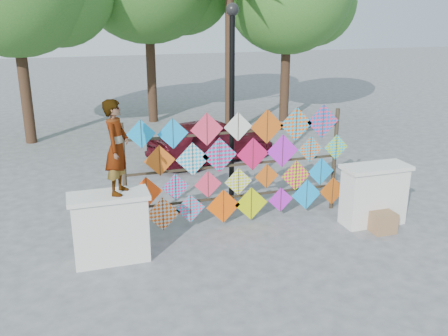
{
  "coord_description": "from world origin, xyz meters",
  "views": [
    {
      "loc": [
        -3.22,
        -8.52,
        4.38
      ],
      "look_at": [
        -0.33,
        0.6,
        1.28
      ],
      "focal_mm": 40.0,
      "sensor_mm": 36.0,
      "label": 1
    }
  ],
  "objects": [
    {
      "name": "parapet_right",
      "position": [
        2.7,
        -0.2,
        0.65
      ],
      "size": [
        1.4,
        0.65,
        1.28
      ],
      "color": "silver",
      "rests_on": "ground"
    },
    {
      "name": "cardboard_box_near",
      "position": [
        2.66,
        -0.64,
        0.21
      ],
      "size": [
        0.47,
        0.42,
        0.42
      ],
      "primitive_type": "cube",
      "color": "olive",
      "rests_on": "ground"
    },
    {
      "name": "vendor_woman",
      "position": [
        -2.5,
        -0.2,
        2.11
      ],
      "size": [
        0.61,
        0.71,
        1.65
      ],
      "primitive_type": "imported",
      "rotation": [
        0.0,
        0.0,
        1.15
      ],
      "color": "#99999E",
      "rests_on": "parapet_left"
    },
    {
      "name": "cardboard_box_far",
      "position": [
        2.7,
        -0.6,
        0.18
      ],
      "size": [
        0.42,
        0.38,
        0.35
      ],
      "primitive_type": "cube",
      "color": "olive",
      "rests_on": "ground"
    },
    {
      "name": "sedan",
      "position": [
        0.73,
        5.13,
        0.65
      ],
      "size": [
        4.11,
        2.6,
        1.3
      ],
      "primitive_type": "imported",
      "rotation": [
        0.0,
        0.0,
        1.87
      ],
      "color": "#500D18",
      "rests_on": "ground"
    },
    {
      "name": "parapet_left",
      "position": [
        -2.7,
        -0.2,
        0.65
      ],
      "size": [
        1.4,
        0.65,
        1.28
      ],
      "color": "silver",
      "rests_on": "ground"
    },
    {
      "name": "ground",
      "position": [
        0.0,
        0.0,
        0.0
      ],
      "size": [
        80.0,
        80.0,
        0.0
      ],
      "primitive_type": "plane",
      "color": "gray",
      "rests_on": "ground"
    },
    {
      "name": "lamppost",
      "position": [
        0.3,
        2.0,
        2.69
      ],
      "size": [
        0.28,
        0.28,
        4.46
      ],
      "color": "black",
      "rests_on": "ground"
    },
    {
      "name": "kite_rack",
      "position": [
        0.11,
        0.73,
        1.22
      ],
      "size": [
        4.89,
        0.24,
        2.43
      ],
      "color": "#31281B",
      "rests_on": "ground"
    }
  ]
}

